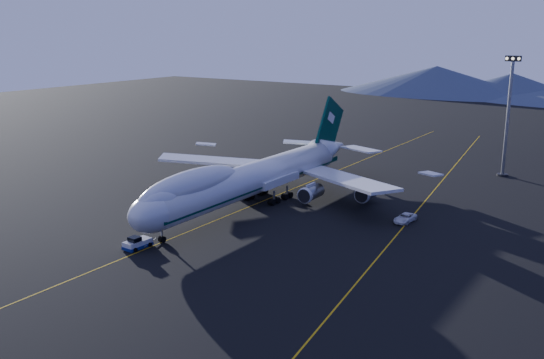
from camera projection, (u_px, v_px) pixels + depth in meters
The scene contains 7 objects.
ground at pixel (253, 205), 123.46m from camera, with size 500.00×500.00×0.00m, color black.
taxiway_line_main at pixel (253, 205), 123.46m from camera, with size 0.25×220.00×0.01m, color #C4960B.
taxiway_line_side at pixel (411, 217), 115.48m from camera, with size 0.25×200.00×0.01m, color #C4960B.
boeing_747 at pixel (253, 178), 122.08m from camera, with size 59.62×72.43×19.37m.
pushback_tug at pixel (138, 244), 99.27m from camera, with size 2.97×4.91×2.08m.
service_van at pixel (405, 218), 112.55m from camera, with size 2.63×5.69×1.58m, color white.
floodlight_mast at pixel (508, 116), 144.80m from camera, with size 3.57×2.68×28.88m.
Camera 1 is at (68.70, -96.66, 34.98)m, focal length 40.00 mm.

